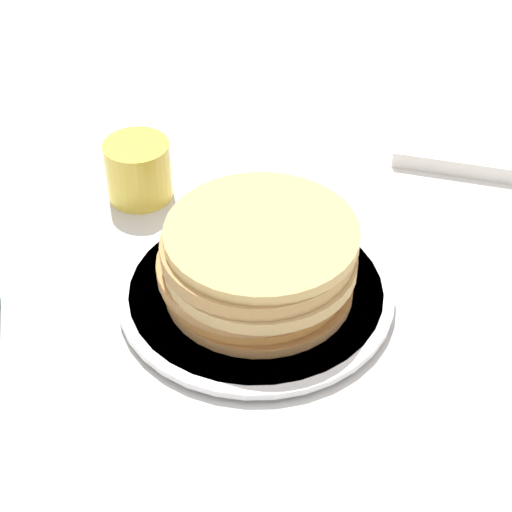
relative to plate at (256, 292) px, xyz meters
The scene contains 5 objects.
ground_plane 0.03m from the plate, 58.32° to the right, with size 4.00×4.00×0.00m, color silver.
plate is the anchor object (origin of this frame).
pancake_stack 0.04m from the plate, 168.26° to the left, with size 0.20×0.19×0.07m.
juice_glass 0.22m from the plate, 36.83° to the right, with size 0.07×0.07×0.07m.
napkin 0.37m from the plate, 118.64° to the right, with size 0.17×0.13×0.02m.
Camera 1 is at (-0.18, 0.62, 0.59)m, focal length 60.00 mm.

